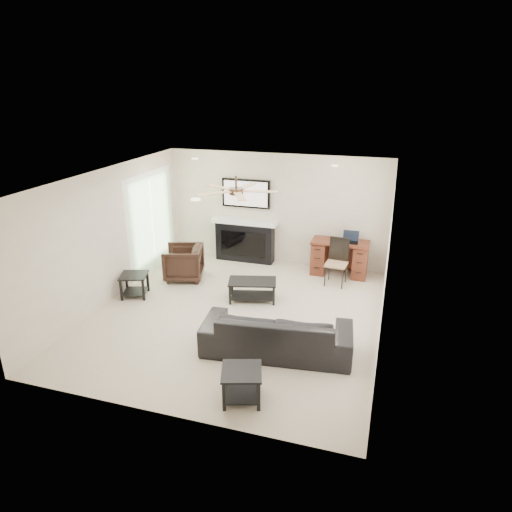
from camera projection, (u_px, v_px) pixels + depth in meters
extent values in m
plane|color=beige|center=(236.00, 315.00, 8.23)|extent=(5.50, 5.50, 0.00)
cube|color=white|center=(234.00, 177.00, 7.33)|extent=(5.00, 5.50, 0.04)
cube|color=beige|center=(276.00, 209.00, 10.23)|extent=(5.00, 0.04, 2.50)
cube|color=beige|center=(157.00, 328.00, 5.32)|extent=(5.00, 0.04, 2.50)
cube|color=beige|center=(108.00, 236.00, 8.46)|extent=(0.04, 5.50, 2.50)
cube|color=beige|center=(386.00, 266.00, 7.10)|extent=(0.04, 5.50, 2.50)
cube|color=white|center=(383.00, 265.00, 7.21)|extent=(0.04, 5.10, 2.40)
cube|color=#93BC89|center=(152.00, 223.00, 9.91)|extent=(0.04, 1.80, 2.10)
cylinder|color=#382619|center=(236.00, 191.00, 7.51)|extent=(1.40, 1.40, 0.30)
imported|color=black|center=(277.00, 332.00, 7.00)|extent=(2.38, 1.15, 0.67)
imported|color=black|center=(183.00, 263.00, 9.62)|extent=(0.97, 0.96, 0.72)
cube|color=black|center=(252.00, 290.00, 8.73)|extent=(1.00, 0.71, 0.40)
cube|color=black|center=(242.00, 385.00, 5.97)|extent=(0.65, 0.65, 0.45)
cube|color=black|center=(135.00, 285.00, 8.89)|extent=(0.63, 0.63, 0.45)
cube|color=black|center=(245.00, 222.00, 10.38)|extent=(1.52, 0.34, 1.91)
cube|color=#421A10|center=(339.00, 258.00, 9.82)|extent=(1.22, 0.56, 0.76)
cube|color=black|center=(336.00, 263.00, 9.29)|extent=(0.46, 0.48, 0.97)
cube|color=black|center=(350.00, 237.00, 9.57)|extent=(0.33, 0.24, 0.23)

